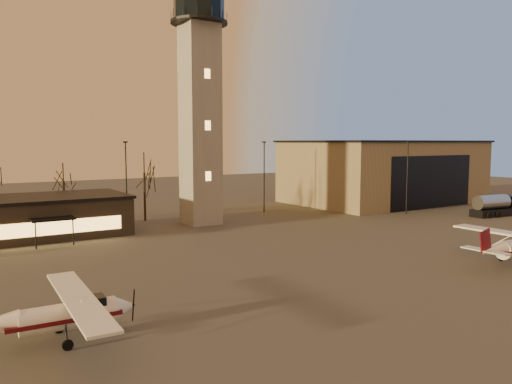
% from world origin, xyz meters
% --- Properties ---
extents(ground, '(220.00, 220.00, 0.00)m').
position_xyz_m(ground, '(0.00, 0.00, 0.00)').
color(ground, '#454240').
rests_on(ground, ground).
extents(control_tower, '(6.80, 6.80, 32.60)m').
position_xyz_m(control_tower, '(0.00, 30.00, 16.33)').
color(control_tower, gray).
rests_on(control_tower, ground).
extents(hangar, '(30.60, 20.60, 10.30)m').
position_xyz_m(hangar, '(36.00, 33.98, 5.15)').
color(hangar, '#988463').
rests_on(hangar, ground).
extents(terminal, '(25.40, 12.20, 4.30)m').
position_xyz_m(terminal, '(-21.99, 31.98, 2.16)').
color(terminal, black).
rests_on(terminal, ground).
extents(light_poles, '(58.50, 12.25, 10.14)m').
position_xyz_m(light_poles, '(0.50, 31.00, 5.41)').
color(light_poles, black).
rests_on(light_poles, ground).
extents(tree_row, '(37.20, 9.20, 8.80)m').
position_xyz_m(tree_row, '(-13.70, 39.16, 5.94)').
color(tree_row, black).
rests_on(tree_row, ground).
extents(cessna_rear, '(8.93, 11.28, 3.11)m').
position_xyz_m(cessna_rear, '(-21.87, 0.84, 1.06)').
color(cessna_rear, white).
rests_on(cessna_rear, ground).
extents(fuel_truck, '(8.13, 3.52, 2.92)m').
position_xyz_m(fuel_truck, '(36.87, 14.00, 1.16)').
color(fuel_truck, black).
rests_on(fuel_truck, ground).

